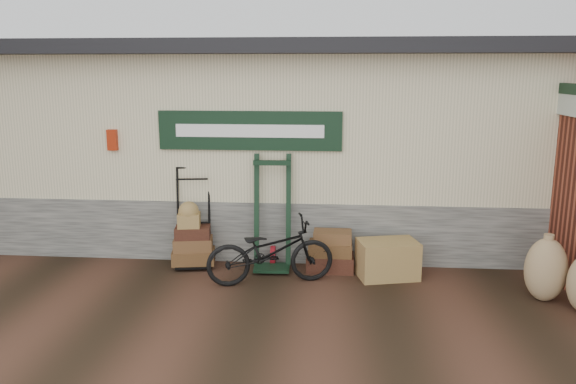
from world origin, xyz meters
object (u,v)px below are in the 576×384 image
object	(u,v)px
suitcase_stack	(330,250)
bicycle	(270,248)
porter_trolley	(193,216)
wicker_hamper	(388,259)
green_barrow	(272,213)

from	to	relation	value
suitcase_stack	bicycle	bearing A→B (deg)	-144.18
porter_trolley	bicycle	bearing A→B (deg)	-38.94
wicker_hamper	bicycle	xyz separation A→B (m)	(-1.57, -0.36, 0.24)
porter_trolley	bicycle	xyz separation A→B (m)	(1.20, -0.68, -0.23)
porter_trolley	suitcase_stack	xyz separation A→B (m)	(1.99, -0.11, -0.43)
green_barrow	bicycle	distance (m)	0.68
suitcase_stack	green_barrow	bearing A→B (deg)	177.82
wicker_hamper	bicycle	distance (m)	1.63
porter_trolley	wicker_hamper	bearing A→B (deg)	-15.95
suitcase_stack	bicycle	xyz separation A→B (m)	(-0.79, -0.57, 0.20)
suitcase_stack	bicycle	size ratio (longest dim) A/B	0.39
porter_trolley	bicycle	world-z (taller)	porter_trolley
porter_trolley	green_barrow	distance (m)	1.17
porter_trolley	suitcase_stack	distance (m)	2.04
green_barrow	wicker_hamper	size ratio (longest dim) A/B	2.07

